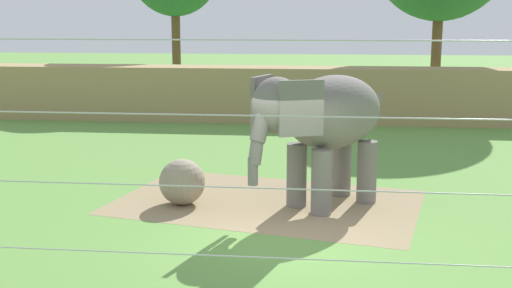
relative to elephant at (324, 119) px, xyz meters
name	(u,v)px	position (x,y,z in m)	size (l,w,h in m)	color
ground_plane	(290,240)	(-0.57, -2.21, -1.93)	(120.00, 120.00, 0.00)	#609342
dirt_patch	(267,202)	(-1.22, 0.20, -1.92)	(6.60, 4.18, 0.01)	#937F5B
embankment_wall	(310,95)	(-0.57, 11.62, -0.86)	(36.00, 1.80, 2.13)	tan
elephant	(324,119)	(0.00, 0.00, 0.00)	(3.26, 3.28, 2.91)	slate
enrichment_ball	(182,182)	(-3.06, -0.16, -1.42)	(1.02, 1.02, 1.02)	gray
cable_fence	(281,172)	(-0.57, -4.96, 0.04)	(11.15, 0.25, 3.92)	brown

